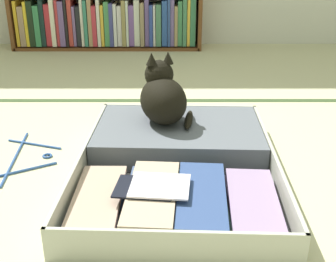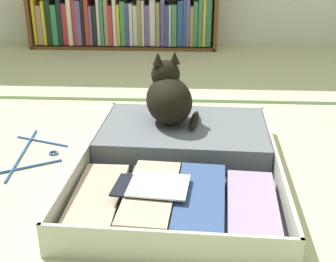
{
  "view_description": "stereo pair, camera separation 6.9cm",
  "coord_description": "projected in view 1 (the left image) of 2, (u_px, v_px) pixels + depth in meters",
  "views": [
    {
      "loc": [
        0.0,
        -1.38,
        0.81
      ],
      "look_at": [
        -0.01,
        -0.0,
        0.21
      ],
      "focal_mm": 46.63,
      "sensor_mm": 36.0,
      "label": 1
    },
    {
      "loc": [
        0.07,
        -1.38,
        0.81
      ],
      "look_at": [
        -0.01,
        -0.0,
        0.21
      ],
      "focal_mm": 46.63,
      "sensor_mm": 36.0,
      "label": 2
    }
  ],
  "objects": [
    {
      "name": "ground_plane",
      "position": [
        170.0,
        184.0,
        1.59
      ],
      "size": [
        10.0,
        10.0,
        0.0
      ],
      "primitive_type": "plane",
      "color": "#C1BE90"
    },
    {
      "name": "tatami_border",
      "position": [
        170.0,
        100.0,
        2.42
      ],
      "size": [
        4.8,
        0.05,
        0.0
      ],
      "color": "#364C28",
      "rests_on": "ground_plane"
    },
    {
      "name": "open_suitcase",
      "position": [
        180.0,
        158.0,
        1.67
      ],
      "size": [
        0.75,
        1.01,
        0.11
      ],
      "color": "#B8BBA7",
      "rests_on": "ground_plane"
    },
    {
      "name": "black_cat",
      "position": [
        164.0,
        97.0,
        1.81
      ],
      "size": [
        0.26,
        0.3,
        0.29
      ],
      "color": "black",
      "rests_on": "open_suitcase"
    },
    {
      "name": "clothes_hanger",
      "position": [
        28.0,
        156.0,
        1.78
      ],
      "size": [
        0.27,
        0.48,
        0.01
      ],
      "color": "#2D5193",
      "rests_on": "ground_plane"
    }
  ]
}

